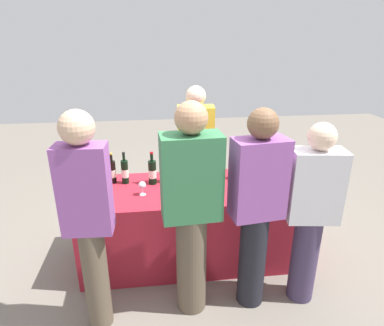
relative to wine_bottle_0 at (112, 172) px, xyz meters
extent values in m
plane|color=slate|center=(0.76, -0.20, -0.90)|extent=(12.00, 12.00, 0.00)
cube|color=maroon|center=(0.76, -0.20, -0.51)|extent=(2.12, 0.83, 0.78)
cylinder|color=black|center=(0.00, 0.00, 0.00)|extent=(0.07, 0.07, 0.22)
cylinder|color=black|center=(0.00, 0.00, 0.14)|extent=(0.03, 0.03, 0.07)
cylinder|color=gold|center=(0.00, 0.00, 0.19)|extent=(0.03, 0.03, 0.02)
cylinder|color=silver|center=(0.00, 0.00, -0.01)|extent=(0.07, 0.07, 0.08)
cylinder|color=black|center=(0.12, -0.02, 0.00)|extent=(0.07, 0.07, 0.23)
cylinder|color=black|center=(0.12, -0.02, 0.15)|extent=(0.03, 0.03, 0.07)
cylinder|color=black|center=(0.12, -0.02, 0.20)|extent=(0.03, 0.03, 0.02)
cylinder|color=silver|center=(0.12, -0.02, -0.01)|extent=(0.07, 0.07, 0.08)
cylinder|color=black|center=(0.39, -0.07, 0.00)|extent=(0.08, 0.08, 0.24)
cylinder|color=black|center=(0.39, -0.07, 0.16)|extent=(0.03, 0.03, 0.08)
cylinder|color=maroon|center=(0.39, -0.07, 0.21)|extent=(0.03, 0.03, 0.02)
cylinder|color=silver|center=(0.39, -0.07, -0.01)|extent=(0.08, 0.08, 0.08)
cylinder|color=black|center=(0.50, -0.04, -0.01)|extent=(0.08, 0.08, 0.21)
cylinder|color=black|center=(0.50, -0.04, 0.13)|extent=(0.03, 0.03, 0.09)
cylinder|color=maroon|center=(0.50, -0.04, 0.19)|extent=(0.03, 0.03, 0.02)
cylinder|color=silver|center=(0.50, -0.04, -0.02)|extent=(0.08, 0.08, 0.07)
cylinder|color=black|center=(0.63, -0.09, -0.01)|extent=(0.08, 0.08, 0.21)
cylinder|color=black|center=(0.63, -0.09, 0.14)|extent=(0.03, 0.03, 0.08)
cylinder|color=gold|center=(0.63, -0.09, 0.19)|extent=(0.03, 0.03, 0.02)
cylinder|color=silver|center=(0.63, -0.09, -0.02)|extent=(0.08, 0.08, 0.08)
cylinder|color=black|center=(0.91, 0.01, 0.00)|extent=(0.08, 0.08, 0.23)
cylinder|color=black|center=(0.91, 0.01, 0.15)|extent=(0.03, 0.03, 0.07)
cylinder|color=black|center=(0.91, 0.01, 0.19)|extent=(0.03, 0.03, 0.02)
cylinder|color=silver|center=(0.91, 0.01, -0.01)|extent=(0.08, 0.08, 0.08)
cylinder|color=black|center=(1.18, -0.04, 0.00)|extent=(0.07, 0.07, 0.23)
cylinder|color=black|center=(1.18, -0.04, 0.15)|extent=(0.03, 0.03, 0.08)
cylinder|color=maroon|center=(1.18, -0.04, 0.20)|extent=(0.03, 0.03, 0.02)
cylinder|color=silver|center=(1.18, -0.04, -0.01)|extent=(0.07, 0.07, 0.08)
cylinder|color=black|center=(1.40, -0.06, -0.01)|extent=(0.08, 0.08, 0.21)
cylinder|color=black|center=(1.40, -0.06, 0.13)|extent=(0.03, 0.03, 0.09)
cylinder|color=gold|center=(1.40, -0.06, 0.19)|extent=(0.03, 0.03, 0.02)
cylinder|color=silver|center=(1.40, -0.06, -0.02)|extent=(0.08, 0.08, 0.07)
cylinder|color=silver|center=(0.29, -0.30, -0.11)|extent=(0.06, 0.06, 0.00)
cylinder|color=silver|center=(0.29, -0.30, -0.08)|extent=(0.01, 0.01, 0.06)
sphere|color=silver|center=(0.29, -0.30, -0.02)|extent=(0.07, 0.07, 0.07)
sphere|color=#590C19|center=(0.29, -0.30, -0.03)|extent=(0.04, 0.04, 0.04)
cylinder|color=silver|center=(0.98, -0.43, -0.11)|extent=(0.06, 0.06, 0.00)
cylinder|color=silver|center=(0.98, -0.43, -0.08)|extent=(0.01, 0.01, 0.07)
sphere|color=silver|center=(0.98, -0.43, -0.01)|extent=(0.07, 0.07, 0.07)
cylinder|color=silver|center=(1.43, -0.32, -0.11)|extent=(0.06, 0.06, 0.00)
cylinder|color=silver|center=(1.43, -0.32, -0.07)|extent=(0.01, 0.01, 0.07)
sphere|color=silver|center=(1.43, -0.32, -0.01)|extent=(0.07, 0.07, 0.07)
sphere|color=#590C19|center=(1.43, -0.32, -0.02)|extent=(0.04, 0.04, 0.04)
cylinder|color=black|center=(0.89, 0.49, -0.49)|extent=(0.22, 0.22, 0.82)
cube|color=yellow|center=(0.89, 0.49, 0.22)|extent=(0.42, 0.25, 0.61)
sphere|color=beige|center=(0.89, 0.49, 0.64)|extent=(0.22, 0.22, 0.22)
cylinder|color=brown|center=(-0.06, -0.96, -0.47)|extent=(0.19, 0.19, 0.85)
cube|color=#8C4C99|center=(-0.06, -0.96, 0.27)|extent=(0.35, 0.20, 0.64)
sphere|color=#D8AD8C|center=(-0.06, -0.96, 0.71)|extent=(0.23, 0.23, 0.23)
cylinder|color=brown|center=(0.67, -0.88, -0.47)|extent=(0.24, 0.24, 0.86)
cube|color=#337247|center=(0.67, -0.88, 0.29)|extent=(0.45, 0.27, 0.65)
sphere|color=tan|center=(0.67, -0.88, 0.73)|extent=(0.23, 0.23, 0.23)
cylinder|color=black|center=(1.18, -0.87, -0.48)|extent=(0.22, 0.22, 0.83)
cube|color=#8C4C99|center=(1.18, -0.87, 0.25)|extent=(0.43, 0.27, 0.62)
sphere|color=brown|center=(1.18, -0.87, 0.67)|extent=(0.23, 0.23, 0.23)
cylinder|color=#3F3351|center=(1.63, -0.88, -0.51)|extent=(0.22, 0.22, 0.78)
cube|color=silver|center=(1.63, -0.88, 0.17)|extent=(0.42, 0.27, 0.58)
sphere|color=beige|center=(1.63, -0.88, 0.56)|extent=(0.21, 0.21, 0.21)
cube|color=white|center=(1.72, 0.86, -0.51)|extent=(0.60, 0.11, 0.78)
camera|label=1|loc=(0.42, -3.04, 1.25)|focal=30.74mm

